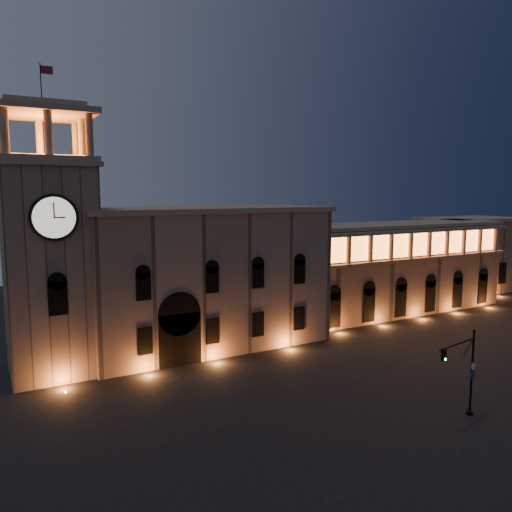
% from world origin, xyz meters
% --- Properties ---
extents(ground, '(160.00, 160.00, 0.00)m').
position_xyz_m(ground, '(0.00, 0.00, 0.00)').
color(ground, black).
rests_on(ground, ground).
extents(government_building, '(30.80, 12.80, 17.60)m').
position_xyz_m(government_building, '(-2.08, 21.93, 8.77)').
color(government_building, '#856957').
rests_on(government_building, ground).
extents(clock_tower, '(9.80, 9.80, 32.40)m').
position_xyz_m(clock_tower, '(-20.50, 20.98, 12.50)').
color(clock_tower, '#856957').
rests_on(clock_tower, ground).
extents(colonnade_wing, '(40.60, 11.50, 14.50)m').
position_xyz_m(colonnade_wing, '(32.00, 23.92, 7.33)').
color(colonnade_wing, '#806352').
rests_on(colonnade_wing, ground).
extents(secondary_building, '(20.00, 12.00, 14.00)m').
position_xyz_m(secondary_building, '(58.00, 30.00, 7.00)').
color(secondary_building, '#806352').
rests_on(secondary_building, ground).
extents(traffic_light, '(5.55, 1.28, 7.69)m').
position_xyz_m(traffic_light, '(8.85, -8.34, 4.04)').
color(traffic_light, black).
rests_on(traffic_light, ground).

